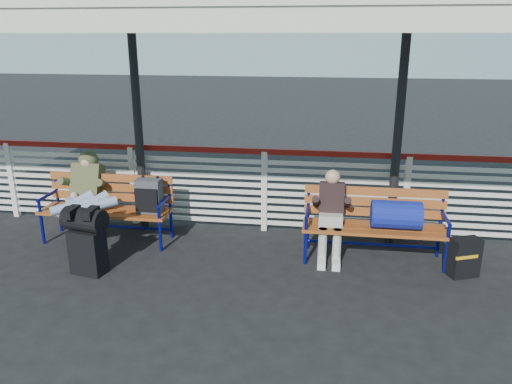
% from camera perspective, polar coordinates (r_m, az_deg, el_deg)
% --- Properties ---
extents(ground, '(60.00, 60.00, 0.00)m').
position_cam_1_polar(ground, '(5.77, -1.63, -11.32)').
color(ground, black).
rests_on(ground, ground).
extents(fence, '(12.08, 0.08, 1.24)m').
position_cam_1_polar(fence, '(7.25, 0.96, 0.51)').
color(fence, silver).
rests_on(fence, ground).
extents(canopy, '(12.60, 3.60, 3.16)m').
position_cam_1_polar(canopy, '(5.91, -0.33, 20.02)').
color(canopy, silver).
rests_on(canopy, ground).
extents(luggage_stack, '(0.55, 0.38, 0.84)m').
position_cam_1_polar(luggage_stack, '(6.33, -18.81, -5.03)').
color(luggage_stack, black).
rests_on(luggage_stack, ground).
extents(bench_left, '(1.80, 0.56, 0.94)m').
position_cam_1_polar(bench_left, '(7.15, -15.17, -0.89)').
color(bench_left, '#9D4F1E').
rests_on(bench_left, ground).
extents(bench_right, '(1.80, 0.56, 0.92)m').
position_cam_1_polar(bench_right, '(6.48, 14.62, -2.73)').
color(bench_right, '#9D4F1E').
rests_on(bench_right, ground).
extents(traveler_man, '(0.94, 1.64, 0.77)m').
position_cam_1_polar(traveler_man, '(6.97, -19.02, -0.76)').
color(traveler_man, '#91A4C3').
rests_on(traveler_man, ground).
extents(companion_person, '(0.32, 0.66, 1.15)m').
position_cam_1_polar(companion_person, '(6.44, 8.56, -2.53)').
color(companion_person, '#B0AD9F').
rests_on(companion_person, ground).
extents(suitcase_side, '(0.39, 0.33, 0.48)m').
position_cam_1_polar(suitcase_side, '(6.51, 22.71, -6.91)').
color(suitcase_side, black).
rests_on(suitcase_side, ground).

